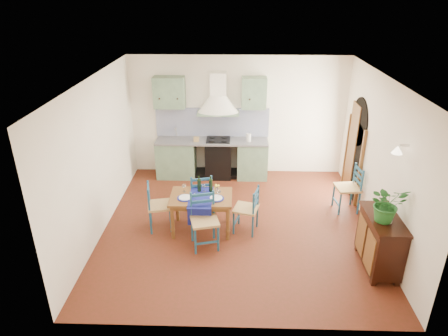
{
  "coord_description": "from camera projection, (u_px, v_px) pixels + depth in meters",
  "views": [
    {
      "loc": [
        -0.06,
        -6.48,
        4.19
      ],
      "look_at": [
        -0.26,
        0.3,
        1.07
      ],
      "focal_mm": 32.0,
      "sensor_mm": 36.0,
      "label": 1
    }
  ],
  "objects": [
    {
      "name": "back_wall",
      "position": [
        218.0,
        133.0,
        9.29
      ],
      "size": [
        5.0,
        0.96,
        2.8
      ],
      "color": "white",
      "rests_on": "ground"
    },
    {
      "name": "floor",
      "position": [
        237.0,
        226.0,
        7.63
      ],
      "size": [
        5.0,
        5.0,
        0.0
      ],
      "primitive_type": "plane",
      "color": "#45210E",
      "rests_on": "ground"
    },
    {
      "name": "potted_plant",
      "position": [
        387.0,
        204.0,
        5.94
      ],
      "size": [
        0.59,
        0.52,
        0.59
      ],
      "primitive_type": "imported",
      "rotation": [
        0.0,
        0.0,
        0.13
      ],
      "color": "#1F5D23",
      "rests_on": "sideboard"
    },
    {
      "name": "chair_spare",
      "position": [
        349.0,
        188.0,
        7.98
      ],
      "size": [
        0.5,
        0.5,
        0.96
      ],
      "color": "navy",
      "rests_on": "ground"
    },
    {
      "name": "left_wall",
      "position": [
        98.0,
        157.0,
        7.12
      ],
      "size": [
        0.04,
        5.0,
        2.8
      ],
      "primitive_type": "cube",
      "color": "white",
      "rests_on": "ground"
    },
    {
      "name": "right_wall",
      "position": [
        375.0,
        157.0,
        7.26
      ],
      "size": [
        0.26,
        5.0,
        2.8
      ],
      "color": "white",
      "rests_on": "ground"
    },
    {
      "name": "dining_table",
      "position": [
        201.0,
        200.0,
        7.25
      ],
      "size": [
        1.12,
        0.84,
        1.03
      ],
      "color": "brown",
      "rests_on": "ground"
    },
    {
      "name": "chair_left",
      "position": [
        158.0,
        206.0,
        7.37
      ],
      "size": [
        0.51,
        0.51,
        0.92
      ],
      "color": "navy",
      "rests_on": "ground"
    },
    {
      "name": "ceiling",
      "position": [
        239.0,
        79.0,
        6.46
      ],
      "size": [
        5.0,
        5.0,
        0.01
      ],
      "primitive_type": "cube",
      "color": "silver",
      "rests_on": "back_wall"
    },
    {
      "name": "chair_right",
      "position": [
        248.0,
        209.0,
        7.29
      ],
      "size": [
        0.52,
        0.52,
        0.89
      ],
      "color": "navy",
      "rests_on": "ground"
    },
    {
      "name": "sideboard",
      "position": [
        380.0,
        240.0,
        6.32
      ],
      "size": [
        0.5,
        1.05,
        0.94
      ],
      "color": "black",
      "rests_on": "ground"
    },
    {
      "name": "chair_far",
      "position": [
        201.0,
        194.0,
        7.77
      ],
      "size": [
        0.53,
        0.53,
        0.94
      ],
      "color": "navy",
      "rests_on": "ground"
    },
    {
      "name": "chair_near",
      "position": [
        204.0,
        220.0,
        6.87
      ],
      "size": [
        0.56,
        0.56,
        0.98
      ],
      "color": "navy",
      "rests_on": "ground"
    }
  ]
}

